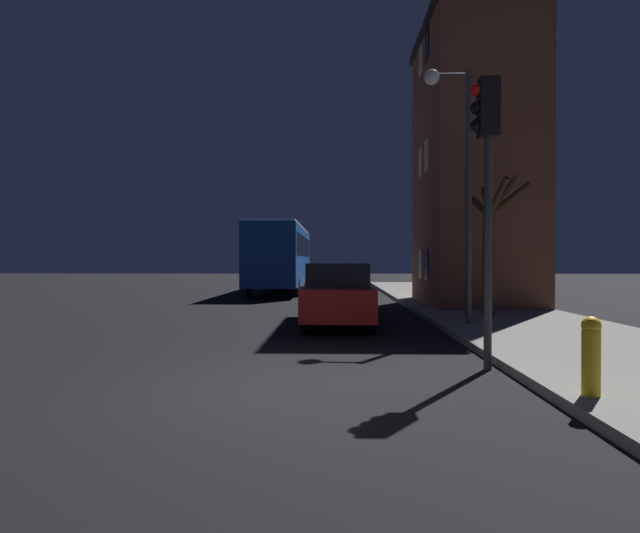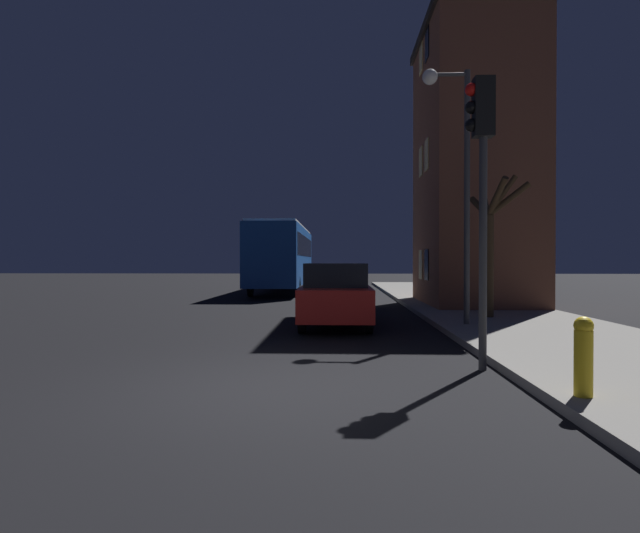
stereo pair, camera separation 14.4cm
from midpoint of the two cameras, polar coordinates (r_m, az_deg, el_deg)
ground_plane at (r=6.73m, az=-6.12°, el=-13.74°), size 120.00×120.00×0.00m
brick_building at (r=19.46m, az=17.34°, el=11.07°), size 3.83×5.73×10.11m
streetlamp at (r=12.83m, az=15.54°, el=11.93°), size 1.16×0.37×6.19m
traffic_light at (r=8.16m, az=18.44°, el=11.36°), size 0.43×0.24×4.46m
bare_tree at (r=14.48m, az=19.15°, el=2.49°), size 1.43×1.88×3.86m
bus at (r=27.20m, az=-4.07°, el=1.52°), size 2.45×11.73×3.51m
car_near_lane at (r=12.96m, az=2.14°, el=-3.12°), size 1.72×4.65×1.61m
car_mid_lane at (r=20.72m, az=2.37°, el=-1.69°), size 1.80×4.22×1.59m
fire_hydrant at (r=6.48m, az=28.46°, el=-8.83°), size 0.21×0.21×0.91m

